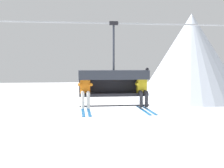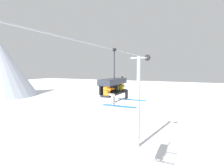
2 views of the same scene
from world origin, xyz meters
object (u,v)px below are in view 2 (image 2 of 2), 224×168
object	(u,v)px
lift_tower_far	(139,100)
skier_orange	(109,92)
skier_yellow	(123,88)
chairlift_chair	(113,84)

from	to	relation	value
lift_tower_far	skier_orange	world-z (taller)	lift_tower_far
skier_yellow	lift_tower_far	bearing A→B (deg)	8.02
lift_tower_far	skier_orange	distance (m)	8.70
lift_tower_far	skier_yellow	xyz separation A→B (m)	(-6.56, -0.92, 1.89)
skier_orange	skier_yellow	world-z (taller)	skier_yellow
skier_orange	chairlift_chair	bearing A→B (deg)	13.22
skier_orange	lift_tower_far	bearing A→B (deg)	6.29
skier_yellow	skier_orange	bearing A→B (deg)	-179.79
chairlift_chair	skier_yellow	bearing A→B (deg)	-12.79
lift_tower_far	skier_yellow	bearing A→B (deg)	-171.98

